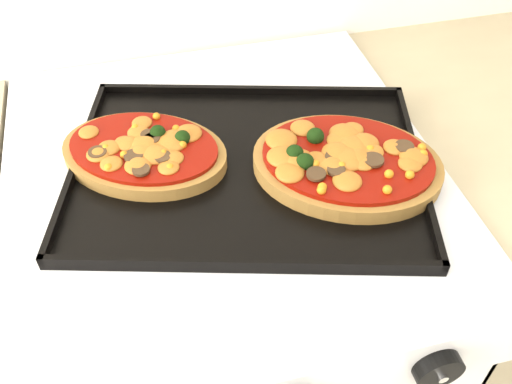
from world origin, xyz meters
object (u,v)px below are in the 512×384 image
object	(u,v)px
stove	(232,335)
baking_tray	(247,165)
pizza_right	(347,161)
pizza_left	(144,151)

from	to	relation	value
stove	baking_tray	xyz separation A→B (m)	(0.03, -0.03, 0.47)
pizza_right	stove	bearing A→B (deg)	155.91
stove	pizza_left	bearing A→B (deg)	168.66
baking_tray	pizza_right	xyz separation A→B (m)	(0.13, -0.04, 0.02)
baking_tray	pizza_left	size ratio (longest dim) A/B	2.05
stove	pizza_right	world-z (taller)	pizza_right
stove	baking_tray	size ratio (longest dim) A/B	1.96
pizza_left	pizza_right	bearing A→B (deg)	-19.23
pizza_left	pizza_right	world-z (taller)	pizza_right
baking_tray	pizza_left	xyz separation A→B (m)	(-0.13, 0.05, 0.01)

